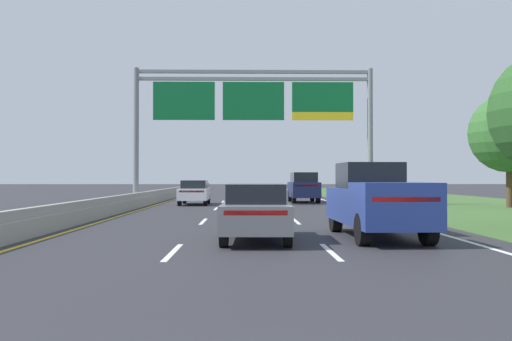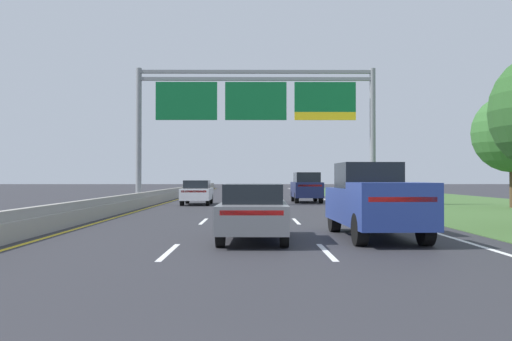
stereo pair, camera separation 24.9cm
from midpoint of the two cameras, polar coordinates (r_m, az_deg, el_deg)
The scene contains 10 objects.
ground_plane at distance 37.39m, azimuth -0.98°, elevation -3.42°, with size 220.00×220.00×0.00m, color #2B2B30.
lane_striping at distance 36.94m, azimuth -0.98°, elevation -3.45°, with size 11.96×106.00×0.01m.
grass_verge_right at distance 39.91m, azimuth 19.51°, elevation -3.20°, with size 14.00×110.00×0.02m, color #3D602D.
median_barrier_concrete at distance 37.96m, azimuth -11.01°, elevation -2.84°, with size 0.60×110.00×0.85m.
overhead_sign_gantry at distance 34.49m, azimuth -0.48°, elevation 6.59°, with size 15.06×0.42×8.63m.
pickup_truck_blue at distance 16.31m, azimuth 11.97°, elevation -3.09°, with size 2.15×5.45×2.20m.
car_grey_centre_lane_sedan at distance 15.23m, azimuth -0.46°, elevation -4.24°, with size 1.91×4.44×1.57m.
car_navy_right_lane_suv at distance 38.77m, azimuth 4.78°, elevation -1.70°, with size 1.92×4.71×2.11m.
car_white_left_lane_sedan at distance 35.66m, azimuth -6.61°, elevation -2.23°, with size 1.85×4.41×1.57m.
roadside_tree_mid at distance 34.88m, azimuth 24.66°, elevation 3.55°, with size 4.56×4.56×6.61m.
Camera 1 is at (-0.12, -2.35, 1.75)m, focal length 38.44 mm.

